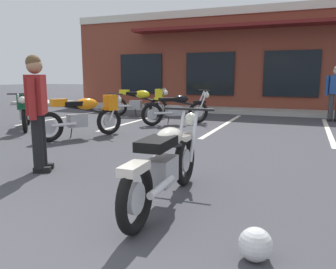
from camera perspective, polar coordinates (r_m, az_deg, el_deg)
name	(u,v)px	position (r m, az deg, el deg)	size (l,w,h in m)	color
ground_plane	(162,162)	(5.53, -0.97, -4.61)	(80.00, 80.00, 0.00)	#3D3D42
sidewalk_kerb	(245,110)	(13.29, 12.92, 3.99)	(22.00, 1.80, 0.14)	#A8A59E
brick_storefront_building	(260,62)	(16.79, 15.22, 11.68)	(15.51, 7.18, 3.99)	brown
painted_stall_lines	(224,125)	(9.79, 9.48, 1.66)	(10.89, 4.80, 0.01)	silver
motorcycle_foreground_classic	(165,163)	(3.65, -0.43, -4.77)	(0.66, 2.11, 0.98)	black
motorcycle_red_sportbike	(141,101)	(11.62, -4.57, 5.66)	(2.10, 0.73, 0.98)	black
motorcycle_black_cruiser	(26,109)	(9.57, -22.90, 4.00)	(1.58, 1.71, 0.98)	black
motorcycle_silver_naked	(85,114)	(7.82, -13.80, 3.33)	(1.26, 1.92, 0.98)	black
motorcycle_blue_standard	(177,108)	(9.68, 1.47, 4.44)	(1.66, 1.64, 0.98)	black
person_in_black_shirt	(37,106)	(5.20, -21.23, 4.43)	(0.41, 0.57, 1.68)	black
person_by_back_row	(336,90)	(11.42, 26.45, 6.71)	(0.61, 0.31, 1.68)	black
helmet_on_pavement	(255,244)	(2.77, 14.53, -17.48)	(0.26, 0.26, 0.26)	silver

